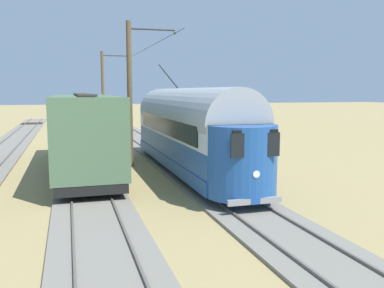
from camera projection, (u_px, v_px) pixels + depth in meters
The scene contains 9 objects.
ground_plane at pixel (83, 162), 24.49m from camera, with size 220.00×220.00×0.00m, color #9E8956.
track_streetcar_siding at pixel (166, 157), 26.23m from camera, with size 2.80×80.00×0.18m.
track_adjacent_siding at pixel (83, 161), 24.78m from camera, with size 2.80×80.00×0.18m.
vintage_streetcar at pixel (188, 129), 21.19m from camera, with size 2.65×16.12×5.72m.
boxcar_adjacent at pixel (83, 130), 21.53m from camera, with size 2.96×13.74×3.85m.
catenary_pole_foreground at pixel (104, 92), 39.74m from camera, with size 2.78×0.28×7.89m.
catenary_pole_mid_near at pixel (131, 92), 22.80m from camera, with size 2.78×0.28×7.89m.
overhead_wire_run at pixel (143, 49), 32.13m from camera, with size 2.58×21.81×0.18m.
switch_stand at pixel (154, 131), 36.47m from camera, with size 0.50×0.30×1.24m.
Camera 1 is at (0.74, 24.99, 4.16)m, focal length 39.09 mm.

